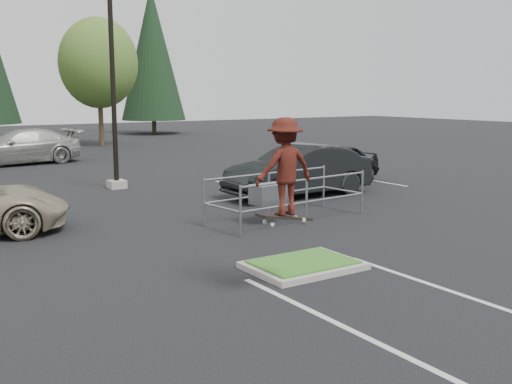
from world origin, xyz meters
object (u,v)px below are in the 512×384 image
car_r_black (328,164)px  car_far_silver (20,147)px  decid_c (98,66)px  car_r_charc (299,171)px  skateboarder (285,167)px  cart_corral (273,193)px  conif_c (152,53)px  light_pole (112,63)px

car_r_black → car_far_silver: bearing=-150.6°
decid_c → car_r_black: (2.01, -21.04, -4.49)m
decid_c → car_r_charc: 23.26m
skateboarder → car_far_silver: bearing=-87.6°
cart_corral → car_r_charc: (3.21, 3.05, 0.07)m
conif_c → car_r_black: (-6.00, -30.70, -6.08)m
decid_c → car_far_silver: 11.25m
conif_c → car_r_charc: conif_c is taller
car_r_black → conif_c: bearing=164.7°
decid_c → cart_corral: 26.57m
conif_c → car_r_charc: size_ratio=2.36×
decid_c → car_far_silver: size_ratio=1.41×
cart_corral → car_far_silver: bearing=92.8°
decid_c → skateboarder: 31.80m
car_r_black → cart_corral: bearing=-55.4°
conif_c → car_far_silver: (-14.79, -17.50, -5.99)m
car_r_black → car_far_silver: size_ratio=0.75×
decid_c → cart_corral: size_ratio=1.79×
decid_c → cart_corral: bearing=-98.8°
cart_corral → skateboarder: (-3.19, -4.95, 1.43)m
light_pole → car_r_black: bearing=-23.1°
conif_c → car_far_silver: conif_c is taller
conif_c → cart_corral: conif_c is taller
car_far_silver → skateboarder: bearing=-7.4°
skateboarder → car_r_black: bearing=-129.7°
car_r_black → car_far_silver: (-8.79, 13.20, 0.10)m
skateboarder → cart_corral: bearing=-119.3°
skateboarder → car_r_charc: size_ratio=0.35×
light_pole → decid_c: size_ratio=1.21×
light_pole → car_r_black: (7.50, -3.20, -3.80)m
conif_c → car_far_silver: bearing=-130.2°
light_pole → cart_corral: (1.49, -8.05, -3.75)m
skateboarder → car_r_charc: skateboarder is taller
light_pole → car_r_black: size_ratio=2.26×
skateboarder → car_r_black: (9.20, 9.80, -1.48)m
light_pole → cart_corral: size_ratio=2.16×
conif_c → skateboarder: (-15.20, -40.50, -4.60)m
light_pole → car_far_silver: light_pole is taller
decid_c → car_r_black: size_ratio=1.87×
car_r_charc → conif_c: bearing=164.0°
cart_corral → car_r_black: size_ratio=1.05×
skateboarder → light_pole: bearing=-94.0°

